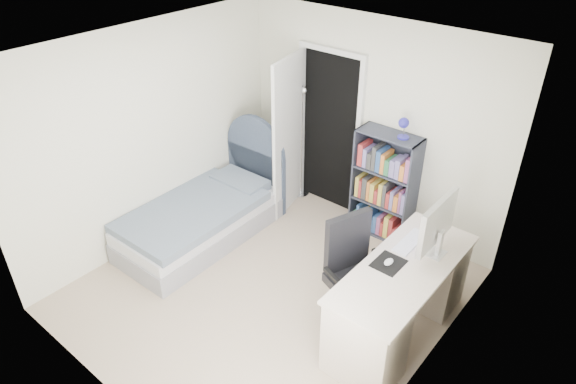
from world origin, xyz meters
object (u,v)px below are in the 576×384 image
Objects in this scene: floor_lamp at (302,153)px; bookcase at (384,189)px; bed at (206,215)px; nightstand at (264,158)px; desk at (401,297)px; office_chair at (355,269)px.

bookcase is at bearing -1.57° from floor_lamp.
nightstand is (-0.28, 1.35, 0.11)m from bed.
desk is at bearing 1.89° from bed.
bed is 1.77× the size of office_chair.
nightstand is at bearing -172.72° from floor_lamp.
office_chair is at bearing -162.93° from desk.
bed is 1.38m from nightstand.
bookcase is 1.35× the size of office_chair.
floor_lamp is at bearing 7.28° from nightstand.
bookcase is at bearing 126.52° from desk.
desk reaches higher than office_chair.
floor_lamp reaches higher than bookcase.
bed is at bearing 178.66° from office_chair.
bed is 1.50m from floor_lamp.
floor_lamp reaches higher than bed.
desk is at bearing -31.12° from floor_lamp.
office_chair is (-0.43, -0.13, 0.19)m from desk.
bed is at bearing -102.69° from floor_lamp.
bed is 1.22× the size of desk.
bookcase reaches higher than office_chair.
desk is (2.22, -1.34, -0.19)m from floor_lamp.
office_chair is (1.79, -1.48, -0.01)m from floor_lamp.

